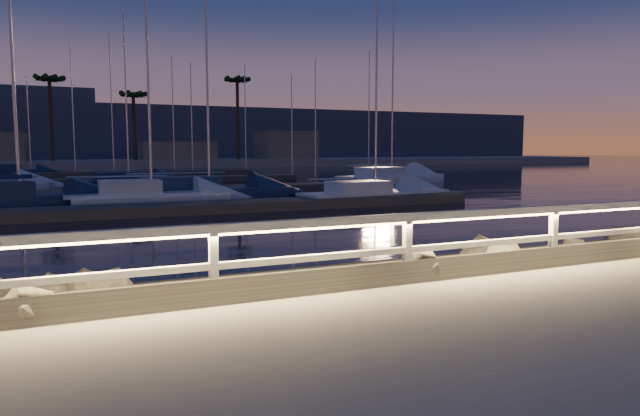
{
  "coord_description": "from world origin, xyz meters",
  "views": [
    {
      "loc": [
        -6.74,
        -7.31,
        2.05
      ],
      "look_at": [
        -1.67,
        4.0,
        0.74
      ],
      "focal_mm": 32.0,
      "sensor_mm": 36.0,
      "label": 1
    }
  ],
  "objects_px": {
    "guard_rail": "(506,225)",
    "sailboat_f": "(14,199)",
    "sailboat_l": "(389,177)",
    "sailboat_g": "(205,191)",
    "sailboat_k": "(126,181)",
    "sailboat_b": "(147,195)",
    "sailboat_h": "(372,194)",
    "sailboat_m": "(15,171)"
  },
  "relations": [
    {
      "from": "sailboat_m",
      "to": "sailboat_g",
      "type": "bearing_deg",
      "value": -78.54
    },
    {
      "from": "sailboat_k",
      "to": "sailboat_m",
      "type": "height_order",
      "value": "sailboat_k"
    },
    {
      "from": "sailboat_l",
      "to": "sailboat_k",
      "type": "bearing_deg",
      "value": 157.68
    },
    {
      "from": "sailboat_k",
      "to": "guard_rail",
      "type": "bearing_deg",
      "value": -101.28
    },
    {
      "from": "sailboat_g",
      "to": "sailboat_h",
      "type": "bearing_deg",
      "value": -32.61
    },
    {
      "from": "sailboat_h",
      "to": "sailboat_k",
      "type": "xyz_separation_m",
      "value": [
        -9.93,
        16.46,
        -0.01
      ]
    },
    {
      "from": "sailboat_f",
      "to": "sailboat_l",
      "type": "distance_m",
      "value": 26.37
    },
    {
      "from": "sailboat_h",
      "to": "sailboat_m",
      "type": "relative_size",
      "value": 1.22
    },
    {
      "from": "sailboat_f",
      "to": "sailboat_m",
      "type": "bearing_deg",
      "value": 75.56
    },
    {
      "from": "sailboat_f",
      "to": "sailboat_g",
      "type": "distance_m",
      "value": 8.71
    },
    {
      "from": "guard_rail",
      "to": "sailboat_b",
      "type": "height_order",
      "value": "sailboat_b"
    },
    {
      "from": "sailboat_l",
      "to": "sailboat_g",
      "type": "bearing_deg",
      "value": -164.52
    },
    {
      "from": "sailboat_b",
      "to": "sailboat_k",
      "type": "height_order",
      "value": "sailboat_b"
    },
    {
      "from": "guard_rail",
      "to": "sailboat_h",
      "type": "bearing_deg",
      "value": 67.57
    },
    {
      "from": "sailboat_b",
      "to": "sailboat_k",
      "type": "bearing_deg",
      "value": 88.92
    },
    {
      "from": "sailboat_b",
      "to": "sailboat_f",
      "type": "distance_m",
      "value": 5.53
    },
    {
      "from": "sailboat_m",
      "to": "sailboat_h",
      "type": "bearing_deg",
      "value": -71.26
    },
    {
      "from": "sailboat_g",
      "to": "guard_rail",
      "type": "bearing_deg",
      "value": -88.82
    },
    {
      "from": "sailboat_k",
      "to": "sailboat_g",
      "type": "bearing_deg",
      "value": -92.9
    },
    {
      "from": "guard_rail",
      "to": "sailboat_f",
      "type": "relative_size",
      "value": 3.26
    },
    {
      "from": "guard_rail",
      "to": "sailboat_h",
      "type": "relative_size",
      "value": 3.34
    },
    {
      "from": "sailboat_f",
      "to": "sailboat_h",
      "type": "xyz_separation_m",
      "value": [
        15.78,
        -3.41,
        -0.05
      ]
    },
    {
      "from": "sailboat_k",
      "to": "sailboat_b",
      "type": "bearing_deg",
      "value": -107.53
    },
    {
      "from": "sailboat_h",
      "to": "sailboat_l",
      "type": "bearing_deg",
      "value": 49.46
    },
    {
      "from": "guard_rail",
      "to": "sailboat_k",
      "type": "relative_size",
      "value": 3.7
    },
    {
      "from": "sailboat_f",
      "to": "sailboat_h",
      "type": "relative_size",
      "value": 1.02
    },
    {
      "from": "sailboat_h",
      "to": "sailboat_l",
      "type": "distance_m",
      "value": 15.68
    },
    {
      "from": "sailboat_m",
      "to": "guard_rail",
      "type": "bearing_deg",
      "value": -85.47
    },
    {
      "from": "sailboat_f",
      "to": "sailboat_l",
      "type": "height_order",
      "value": "sailboat_l"
    },
    {
      "from": "guard_rail",
      "to": "sailboat_h",
      "type": "height_order",
      "value": "sailboat_h"
    },
    {
      "from": "guard_rail",
      "to": "sailboat_g",
      "type": "xyz_separation_m",
      "value": [
        -0.11,
        21.87,
        -0.93
      ]
    },
    {
      "from": "sailboat_l",
      "to": "sailboat_m",
      "type": "relative_size",
      "value": 1.42
    },
    {
      "from": "sailboat_b",
      "to": "sailboat_k",
      "type": "relative_size",
      "value": 1.08
    },
    {
      "from": "sailboat_k",
      "to": "sailboat_m",
      "type": "distance_m",
      "value": 22.91
    },
    {
      "from": "sailboat_g",
      "to": "sailboat_f",
      "type": "bearing_deg",
      "value": -170.27
    },
    {
      "from": "guard_rail",
      "to": "sailboat_m",
      "type": "relative_size",
      "value": 4.06
    },
    {
      "from": "sailboat_g",
      "to": "sailboat_k",
      "type": "distance_m",
      "value": 12.03
    },
    {
      "from": "sailboat_k",
      "to": "sailboat_l",
      "type": "distance_m",
      "value": 19.05
    },
    {
      "from": "sailboat_h",
      "to": "sailboat_k",
      "type": "relative_size",
      "value": 1.11
    },
    {
      "from": "sailboat_k",
      "to": "sailboat_m",
      "type": "bearing_deg",
      "value": 94.76
    },
    {
      "from": "sailboat_m",
      "to": "sailboat_f",
      "type": "bearing_deg",
      "value": -92.95
    },
    {
      "from": "sailboat_l",
      "to": "sailboat_m",
      "type": "height_order",
      "value": "sailboat_l"
    }
  ]
}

